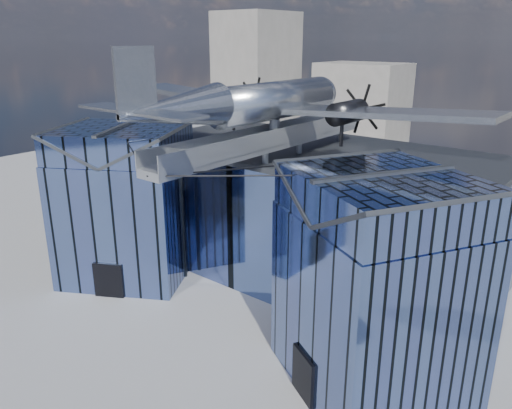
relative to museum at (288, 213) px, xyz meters
The scene contains 5 objects.
ground_plane 8.03m from the museum, 90.00° to the right, with size 120.00×120.00×0.00m, color gray.
museum is the anchor object (origin of this frame).
bg_towers 44.92m from the museum, 88.14° to the left, with size 77.00×24.50×26.00m.
tree_plaza_w 22.32m from the museum, 166.93° to the right, with size 4.41×4.41×5.48m.
tree_side_w 21.88m from the museum, behind, with size 3.77×3.77×4.94m.
Camera 1 is at (20.28, -22.92, 17.97)m, focal length 35.00 mm.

